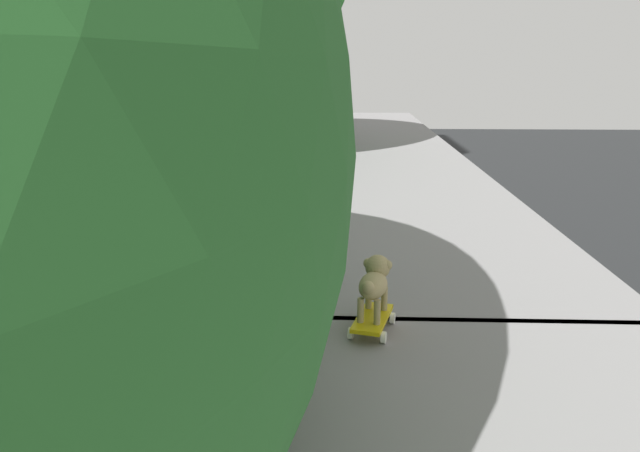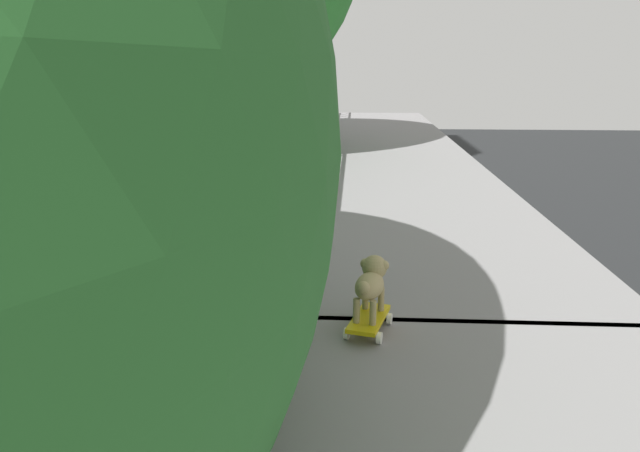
{
  "view_description": "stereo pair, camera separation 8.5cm",
  "coord_description": "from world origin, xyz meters",
  "views": [
    {
      "loc": [
        0.52,
        -1.94,
        6.61
      ],
      "look_at": [
        0.36,
        2.14,
        5.5
      ],
      "focal_mm": 33.99,
      "sensor_mm": 36.0,
      "label": 1
    },
    {
      "loc": [
        0.6,
        -1.94,
        6.61
      ],
      "look_at": [
        0.36,
        2.14,
        5.5
      ],
      "focal_mm": 33.99,
      "sensor_mm": 36.0,
      "label": 2
    }
  ],
  "objects": [
    {
      "name": "toy_skateboard",
      "position": [
        0.69,
        1.16,
        5.23
      ],
      "size": [
        0.28,
        0.43,
        0.09
      ],
      "color": "gold",
      "rests_on": "overpass_deck"
    },
    {
      "name": "car_yellow_cab_fifth",
      "position": [
        -5.56,
        9.29,
        0.65
      ],
      "size": [
        1.88,
        4.25,
        1.52
      ],
      "color": "yellow",
      "rests_on": "ground"
    },
    {
      "name": "city_bus",
      "position": [
        -8.77,
        18.78,
        1.76
      ],
      "size": [
        2.67,
        10.76,
        3.08
      ],
      "color": "#AD2017",
      "rests_on": "ground"
    },
    {
      "name": "green_railing",
      "position": [
        -0.25,
        -0.0,
        5.45
      ],
      "size": [
        0.2,
        30.3,
        1.23
      ],
      "color": "slate",
      "rests_on": "overpass_deck"
    },
    {
      "name": "small_dog",
      "position": [
        0.7,
        1.2,
        5.45
      ],
      "size": [
        0.22,
        0.38,
        0.32
      ],
      "color": "#9D8E5D",
      "rests_on": "toy_skateboard"
    }
  ]
}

